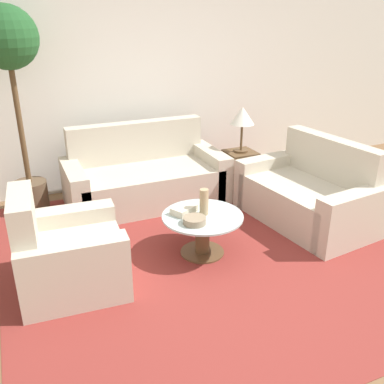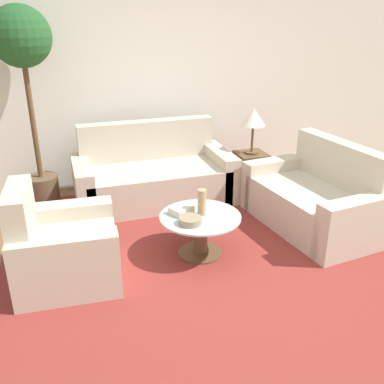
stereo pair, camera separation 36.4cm
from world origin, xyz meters
name	(u,v)px [view 2 (the right image)]	position (x,y,z in m)	size (l,w,h in m)	color
ground_plane	(237,286)	(0.00, 0.00, 0.00)	(14.00, 14.00, 0.00)	brown
wall_back	(156,84)	(0.00, 2.74, 1.30)	(10.00, 0.06, 2.60)	white
rug	(200,253)	(-0.13, 0.61, 0.00)	(3.67, 3.73, 0.01)	maroon
sofa_main	(153,176)	(-0.24, 2.06, 0.29)	(1.90, 0.92, 0.93)	beige
armchair	(60,250)	(-1.42, 0.58, 0.29)	(0.90, 0.89, 0.89)	beige
loveseat	(318,200)	(1.29, 0.80, 0.29)	(1.04, 1.59, 0.91)	beige
coffee_table	(200,229)	(-0.13, 0.61, 0.26)	(0.77, 0.77, 0.41)	brown
side_table	(250,173)	(1.00, 1.87, 0.26)	(0.37, 0.37, 0.53)	brown
table_lamp	(253,119)	(1.00, 1.87, 0.97)	(0.30, 0.30, 0.57)	brown
potted_plant	(25,65)	(-1.55, 2.28, 1.64)	(0.65, 0.65, 2.26)	brown
vase	(202,202)	(-0.10, 0.63, 0.53)	(0.08, 0.08, 0.25)	tan
bowl	(190,221)	(-0.26, 0.48, 0.44)	(0.21, 0.21, 0.06)	gray
book_stack	(182,209)	(-0.27, 0.73, 0.44)	(0.28, 0.25, 0.07)	beige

